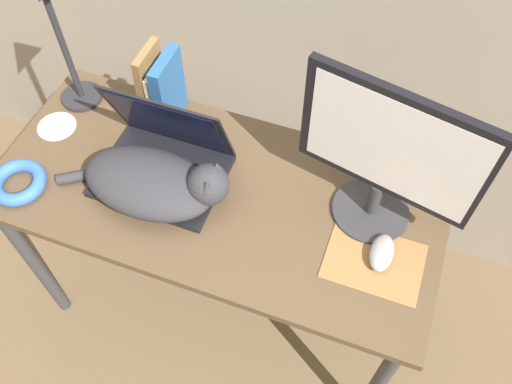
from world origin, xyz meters
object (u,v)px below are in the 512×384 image
Objects in this scene: laptop at (164,160)px; cat at (156,183)px; external_monitor at (388,157)px; cd_disc at (57,126)px; computer_mouse at (382,253)px; book_row at (161,89)px; desk_lamp at (54,14)px; cable_coil at (18,182)px.

laptop is 0.70× the size of cat.
cat is at bearing -165.07° from external_monitor.
cat is 0.44m from cd_disc.
book_row is at bearing 160.76° from computer_mouse.
desk_lamp reaches higher than computer_mouse.
cat is 4.22× the size of cd_disc.
desk_lamp reaches higher than external_monitor.
laptop reaches higher than cd_disc.
cd_disc is (-0.39, 0.04, -0.05)m from laptop.
book_row reaches higher than computer_mouse.
cable_coil is at bearing -164.77° from external_monitor.
cable_coil is (-0.96, -0.26, -0.23)m from external_monitor.
desk_lamp reaches higher than laptop.
computer_mouse reaches higher than cable_coil.
cat is (0.02, -0.09, 0.01)m from laptop.
computer_mouse is 0.71× the size of cable_coil.
book_row is 2.10× the size of cd_disc.
external_monitor reaches higher than cd_disc.
laptop is 0.42m from cable_coil.
cable_coil is (-1.02, -0.13, -0.00)m from computer_mouse.
computer_mouse is at bearing -19.24° from book_row.
external_monitor is 3.81× the size of cd_disc.
desk_lamp is at bearing 147.84° from cat.
desk_lamp is 4.34× the size of cd_disc.
computer_mouse is 0.95× the size of cd_disc.
desk_lamp is 0.37m from cd_disc.
cat is at bearing -16.62° from cd_disc.
cd_disc is at bearing 174.62° from laptop.
desk_lamp reaches higher than cd_disc.
cat is 0.31m from book_row.
external_monitor is at bearing -4.71° from desk_lamp.
cd_disc is at bearing 174.59° from computer_mouse.
external_monitor is 0.27m from computer_mouse.
cd_disc is at bearing -178.31° from external_monitor.
cd_disc is at bearing 163.38° from cat.
laptop is 0.09m from cat.
cable_coil is (-0.02, -0.34, -0.34)m from desk_lamp.
external_monitor reaches higher than book_row.
laptop reaches higher than cat.
cd_disc is (-0.02, 0.23, -0.02)m from cable_coil.
external_monitor is 4.02× the size of computer_mouse.
book_row is 1.57× the size of cable_coil.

